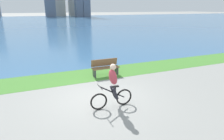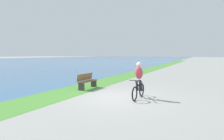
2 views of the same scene
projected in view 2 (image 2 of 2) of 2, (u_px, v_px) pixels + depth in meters
ground_plane at (119, 98)px, 8.85m from camera, size 300.00×300.00×0.00m
grass_strip_bayside at (67, 92)px, 10.21m from camera, size 120.00×2.21×0.01m
cyclist_lead at (139, 80)px, 8.63m from camera, size 1.66×0.52×1.68m
bench_near_path at (87, 81)px, 11.15m from camera, size 1.50×0.47×0.90m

